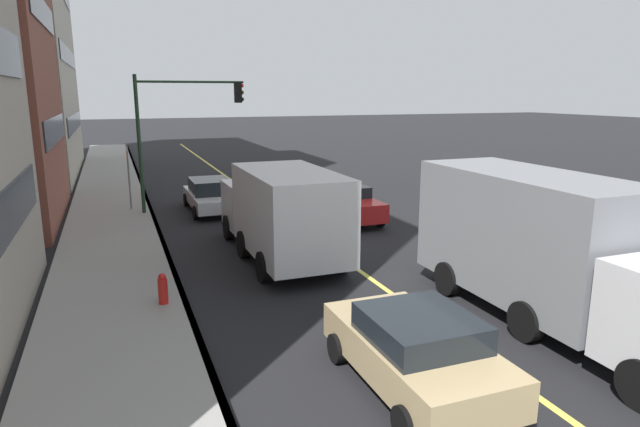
% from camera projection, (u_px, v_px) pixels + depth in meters
% --- Properties ---
extents(ground, '(200.00, 200.00, 0.00)m').
position_uv_depth(ground, '(310.00, 236.00, 20.64)').
color(ground, black).
extents(sidewalk_slab, '(80.00, 3.53, 0.15)m').
position_uv_depth(sidewalk_slab, '(113.00, 253.00, 18.18)').
color(sidewalk_slab, gray).
rests_on(sidewalk_slab, ground).
extents(curb_edge, '(80.00, 0.16, 0.15)m').
position_uv_depth(curb_edge, '(165.00, 248.00, 18.77)').
color(curb_edge, slate).
rests_on(curb_edge, ground).
extents(lane_stripe_center, '(80.00, 0.16, 0.01)m').
position_uv_depth(lane_stripe_center, '(310.00, 235.00, 20.64)').
color(lane_stripe_center, '#D8CC4C').
rests_on(lane_stripe_center, ground).
extents(car_white, '(4.69, 1.99, 1.48)m').
position_uv_depth(car_white, '(210.00, 195.00, 24.74)').
color(car_white, silver).
rests_on(car_white, ground).
extents(car_red, '(4.36, 1.99, 1.50)m').
position_uv_depth(car_red, '(345.00, 203.00, 22.87)').
color(car_red, red).
rests_on(car_red, ground).
extents(car_tan, '(4.15, 2.12, 1.48)m').
position_uv_depth(car_tan, '(416.00, 349.00, 9.86)').
color(car_tan, tan).
rests_on(car_tan, ground).
extents(truck_white, '(7.22, 2.66, 2.98)m').
position_uv_depth(truck_white, '(282.00, 211.00, 17.53)').
color(truck_white, silver).
rests_on(truck_white, ground).
extents(truck_gray, '(8.48, 2.60, 3.44)m').
position_uv_depth(truck_gray, '(553.00, 249.00, 12.48)').
color(truck_gray, silver).
rests_on(truck_gray, ground).
extents(traffic_light_mast, '(0.28, 4.70, 6.05)m').
position_uv_depth(traffic_light_mast, '(180.00, 119.00, 23.63)').
color(traffic_light_mast, '#1E3823').
rests_on(traffic_light_mast, ground).
extents(street_sign_post, '(0.60, 0.08, 3.09)m').
position_uv_depth(street_sign_post, '(129.00, 173.00, 24.20)').
color(street_sign_post, slate).
rests_on(street_sign_post, ground).
extents(fire_hydrant, '(0.24, 0.24, 0.94)m').
position_uv_depth(fire_hydrant, '(163.00, 291.00, 13.56)').
color(fire_hydrant, red).
rests_on(fire_hydrant, ground).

